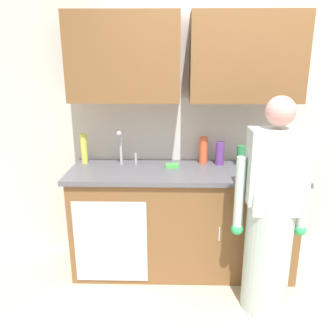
{
  "coord_description": "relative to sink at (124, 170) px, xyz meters",
  "views": [
    {
      "loc": [
        -0.62,
        -2.17,
        1.86
      ],
      "look_at": [
        -0.68,
        0.55,
        1.0
      ],
      "focal_mm": 37.85,
      "sensor_mm": 36.0,
      "label": 1
    }
  ],
  "objects": [
    {
      "name": "bottle_water_short",
      "position": [
        1.02,
        0.14,
        0.1
      ],
      "size": [
        0.07,
        0.07,
        0.18
      ],
      "primitive_type": "cylinder",
      "color": "#2D8C4C",
      "rests_on": "countertop"
    },
    {
      "name": "bottle_cleaner_spray",
      "position": [
        -0.37,
        0.16,
        0.15
      ],
      "size": [
        0.06,
        0.06,
        0.27
      ],
      "primitive_type": "cylinder",
      "color": "#D8D14C",
      "rests_on": "countertop"
    },
    {
      "name": "bottle_water_tall",
      "position": [
        0.7,
        0.19,
        0.13
      ],
      "size": [
        0.08,
        0.08,
        0.24
      ],
      "primitive_type": "cylinder",
      "color": "#E05933",
      "rests_on": "countertop"
    },
    {
      "name": "person_at_sink",
      "position": [
        1.13,
        -0.55,
        -0.23
      ],
      "size": [
        0.55,
        0.34,
        1.62
      ],
      "color": "white",
      "rests_on": "ground"
    },
    {
      "name": "sponge",
      "position": [
        0.42,
        0.05,
        0.03
      ],
      "size": [
        0.11,
        0.07,
        0.03
      ],
      "primitive_type": "cube",
      "color": "#4CBF4C",
      "rests_on": "countertop"
    },
    {
      "name": "kitchen_wall_with_uppers",
      "position": [
        0.93,
        0.29,
        0.55
      ],
      "size": [
        4.8,
        0.44,
        2.7
      ],
      "color": "beige",
      "rests_on": "ground"
    },
    {
      "name": "cup_by_sink",
      "position": [
        1.13,
        -0.1,
        0.06
      ],
      "size": [
        0.08,
        0.08,
        0.1
      ],
      "primitive_type": "cylinder",
      "color": "#33478C",
      "rests_on": "countertop"
    },
    {
      "name": "knife_on_counter",
      "position": [
        1.31,
        -0.22,
        0.02
      ],
      "size": [
        0.24,
        0.1,
        0.01
      ],
      "primitive_type": "cube",
      "rotation": [
        0.0,
        0.0,
        2.82
      ],
      "color": "silver",
      "rests_on": "countertop"
    },
    {
      "name": "sink",
      "position": [
        0.0,
        0.0,
        0.0
      ],
      "size": [
        0.5,
        0.36,
        0.35
      ],
      "color": "#B7BABF",
      "rests_on": "counter_cabinet"
    },
    {
      "name": "ground_plane",
      "position": [
        1.07,
        -0.71,
        -0.93
      ],
      "size": [
        9.0,
        9.0,
        0.0
      ],
      "primitive_type": "plane",
      "color": "beige"
    },
    {
      "name": "counter_cabinet",
      "position": [
        0.52,
        -0.01,
        -0.48
      ],
      "size": [
        1.9,
        0.62,
        0.9
      ],
      "color": "brown",
      "rests_on": "ground"
    },
    {
      "name": "bottle_dish_liquid",
      "position": [
        0.84,
        0.16,
        0.12
      ],
      "size": [
        0.08,
        0.08,
        0.21
      ],
      "primitive_type": "cylinder",
      "color": "#66388C",
      "rests_on": "countertop"
    },
    {
      "name": "countertop",
      "position": [
        0.52,
        -0.01,
        -0.01
      ],
      "size": [
        1.96,
        0.66,
        0.04
      ],
      "primitive_type": "cube",
      "color": "#595960",
      "rests_on": "counter_cabinet"
    }
  ]
}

